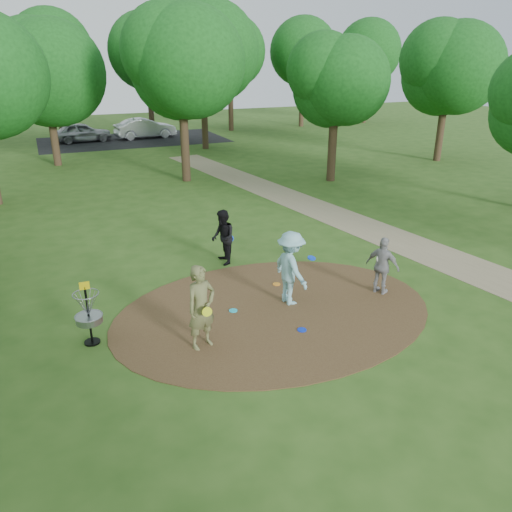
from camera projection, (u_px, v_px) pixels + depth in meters
name	position (u px, v px, depth m)	size (l,w,h in m)	color
ground	(274.00, 311.00, 12.88)	(100.00, 100.00, 0.00)	#2D5119
dirt_clearing	(275.00, 311.00, 12.88)	(8.40, 8.40, 0.02)	#47301C
footpath	(421.00, 249.00, 16.98)	(2.00, 40.00, 0.01)	#8C7A5B
parking_lot	(133.00, 140.00, 39.14)	(14.00, 8.00, 0.01)	black
player_observer_with_disc	(201.00, 308.00, 10.97)	(0.83, 0.70, 1.97)	brown
player_throwing_with_disc	(291.00, 268.00, 12.97)	(1.21, 1.36, 1.99)	#83BBC4
player_walking_with_disc	(223.00, 237.00, 15.54)	(0.76, 0.92, 1.74)	black
player_waiting_with_disc	(383.00, 266.00, 13.57)	(0.80, 1.03, 1.63)	#949395
disc_ground_cyan	(233.00, 311.00, 12.86)	(0.22, 0.22, 0.02)	#1CC3E0
disc_ground_blue	(302.00, 330.00, 11.95)	(0.22, 0.22, 0.02)	#0C2DD8
disc_ground_red	(198.00, 295.00, 13.69)	(0.22, 0.22, 0.02)	#BE1341
car_left	(82.00, 132.00, 37.95)	(1.73, 4.31, 1.47)	#96989C
car_right	(145.00, 128.00, 39.69)	(1.65, 4.74, 1.56)	#B7BABF
disc_ground_orange	(276.00, 284.00, 14.35)	(0.22, 0.22, 0.02)	orange
disc_golf_basket	(88.00, 309.00, 11.14)	(0.63, 0.63, 1.54)	black
tree_ring	(207.00, 80.00, 19.45)	(37.36, 45.88, 9.55)	#332316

